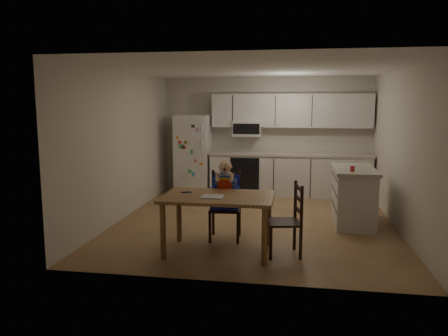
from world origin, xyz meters
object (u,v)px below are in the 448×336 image
Objects in this scene: kitchen_island at (353,196)px; chair_booster at (225,191)px; refrigerator at (193,154)px; dining_table at (218,203)px; chair_side at (291,215)px; red_cup at (352,169)px.

kitchen_island is 2.24m from chair_booster.
dining_table is (1.22, -3.71, -0.18)m from refrigerator.
chair_booster is 1.22× the size of chair_side.
dining_table is at bearing -97.67° from chair_side.
refrigerator reaches higher than red_cup.
chair_booster is (-1.85, -0.75, -0.26)m from red_cup.
chair_booster is at bearing -132.00° from chair_side.
dining_table is 0.95m from chair_side.
kitchen_island is at bearing 41.87° from dining_table.
red_cup reaches higher than chair_side.
chair_side is at bearing -59.35° from refrigerator.
dining_table is at bearing -93.72° from chair_booster.
red_cup is at bearing 17.98° from chair_booster.
red_cup is at bearing 133.14° from chair_side.
dining_table is at bearing -143.53° from red_cup.
refrigerator is 3.86m from red_cup.
chair_booster reaches higher than kitchen_island.
red_cup is 0.09× the size of chair_side.
red_cup is 1.64m from chair_side.
refrigerator reaches higher than chair_side.
chair_booster is at bearing -150.14° from kitchen_island.
refrigerator is at bearing 147.69° from kitchen_island.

